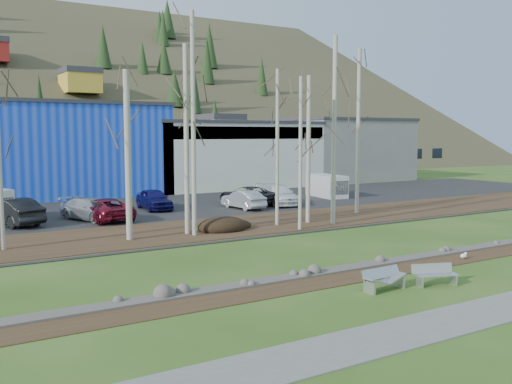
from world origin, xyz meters
TOP-DOWN VIEW (x-y plane):
  - ground at (0.00, 0.00)m, footprint 200.00×200.00m
  - dirt_strip at (0.00, 2.10)m, footprint 80.00×1.80m
  - near_bank_rocks at (0.00, 3.10)m, footprint 80.00×0.80m
  - river at (0.00, 7.20)m, footprint 80.00×8.00m
  - far_bank_rocks at (0.00, 11.30)m, footprint 80.00×0.80m
  - far_bank at (0.00, 14.50)m, footprint 80.00×7.00m
  - parking_lot at (0.00, 25.00)m, footprint 80.00×14.00m
  - building_blue at (-6.00, 39.00)m, footprint 20.40×12.24m
  - building_white at (12.00, 38.98)m, footprint 18.36×12.24m
  - building_grey at (28.00, 39.00)m, footprint 14.28×12.24m
  - hillside at (0.00, 84.00)m, footprint 160.00×72.00m
  - bench_intact at (-0.21, -0.49)m, footprint 1.67×0.99m
  - bench_damaged at (-2.24, 0.06)m, footprint 1.77×0.65m
  - seagull at (4.29, 1.82)m, footprint 0.44×0.20m
  - dirt_mound at (-1.59, 13.35)m, footprint 2.92×2.06m
  - birch_2 at (-6.96, 13.36)m, footprint 0.31×0.31m
  - birch_3 at (-3.59, 12.79)m, footprint 0.24×0.24m
  - birch_4 at (-3.71, 13.41)m, footprint 0.27×0.27m
  - birch_5 at (2.09, 13.39)m, footprint 0.21×0.21m
  - birch_6 at (2.33, 11.42)m, footprint 0.20×0.20m
  - birch_7 at (5.11, 11.89)m, footprint 0.27×0.27m
  - birch_8 at (4.22, 13.21)m, footprint 0.26×0.26m
  - birch_9 at (9.45, 14.69)m, footprint 0.26×0.26m
  - car_1 at (-11.38, 21.52)m, footprint 3.34×5.17m
  - car_2 at (-6.19, 20.55)m, footprint 3.03×5.27m
  - car_3 at (-6.79, 21.13)m, footprint 3.47×5.10m
  - car_4 at (-1.58, 23.69)m, footprint 2.03×4.43m
  - car_5 at (4.08, 20.77)m, footprint 1.66×4.08m
  - car_6 at (5.55, 22.69)m, footprint 3.09×5.33m
  - car_7 at (7.62, 21.57)m, footprint 2.85×5.32m
  - van_white at (14.10, 23.67)m, footprint 2.39×4.49m

SIDE VIEW (x-z plane):
  - ground at x=0.00m, z-range 0.00..0.00m
  - near_bank_rocks at x=0.00m, z-range -0.25..0.25m
  - river at x=0.00m, z-range -0.45..0.45m
  - far_bank_rocks at x=0.00m, z-range -0.23..0.23m
  - dirt_strip at x=0.00m, z-range 0.00..0.03m
  - parking_lot at x=0.00m, z-range 0.00..0.14m
  - far_bank at x=0.00m, z-range 0.00..0.15m
  - seagull at x=4.29m, z-range 0.02..0.33m
  - bench_damaged at x=-2.24m, z-range 0.00..0.78m
  - bench_intact at x=-0.21m, z-range 0.00..0.80m
  - dirt_mound at x=-1.59m, z-range 0.15..0.72m
  - car_5 at x=4.08m, z-range 0.14..1.45m
  - car_3 at x=-6.79m, z-range 0.14..1.51m
  - car_2 at x=-6.19m, z-range 0.14..1.52m
  - car_6 at x=5.55m, z-range 0.14..1.54m
  - car_7 at x=7.62m, z-range 0.14..1.61m
  - car_4 at x=-1.58m, z-range 0.14..1.61m
  - car_1 at x=-11.38m, z-range 0.14..1.75m
  - van_white at x=14.10m, z-range 0.14..2.01m
  - building_white at x=12.00m, z-range 0.01..6.81m
  - building_grey at x=28.00m, z-range 0.01..7.31m
  - building_blue at x=-6.00m, z-range 0.01..8.31m
  - birch_6 at x=2.33m, z-range 0.15..8.68m
  - birch_2 at x=-6.96m, z-range 0.15..8.70m
  - birch_8 at x=4.22m, z-range 0.15..8.98m
  - birch_5 at x=2.09m, z-range 0.15..9.26m
  - birch_4 at x=-3.71m, z-range 0.15..10.22m
  - birch_9 at x=9.45m, z-range 0.15..11.11m
  - birch_7 at x=5.11m, z-range 0.15..11.20m
  - birch_3 at x=-3.59m, z-range 0.15..11.82m
  - hillside at x=0.00m, z-range 0.00..35.00m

